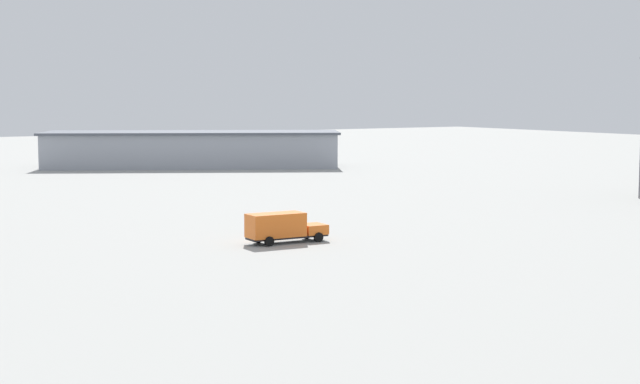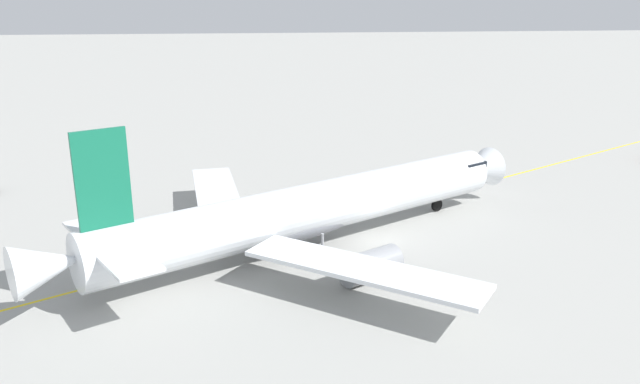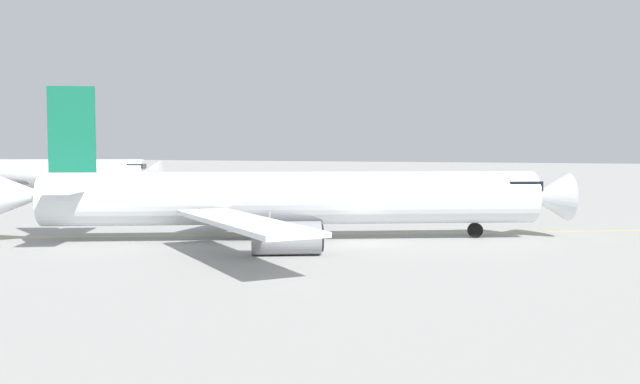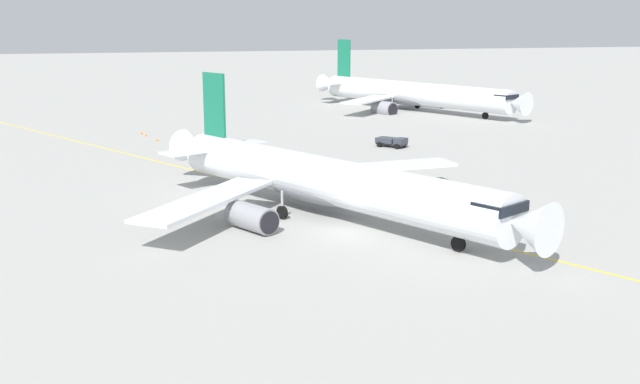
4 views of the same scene
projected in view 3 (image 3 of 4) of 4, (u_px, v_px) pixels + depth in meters
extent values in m
plane|color=#9E9E99|center=(364.00, 242.00, 46.78)|extent=(600.00, 600.00, 0.00)
cylinder|color=silver|center=(294.00, 198.00, 48.02)|extent=(32.45, 19.98, 3.77)
cone|color=silver|center=(548.00, 197.00, 49.41)|extent=(4.34, 4.58, 3.58)
cone|color=silver|center=(20.00, 195.00, 46.59)|extent=(5.04, 4.72, 3.20)
cube|color=black|center=(519.00, 185.00, 49.19)|extent=(3.64, 3.96, 0.70)
ellipsoid|color=slate|center=(269.00, 213.00, 47.95)|extent=(12.65, 8.98, 2.07)
cube|color=#146B4C|center=(72.00, 129.00, 46.57)|extent=(2.93, 1.74, 5.93)
cube|color=silver|center=(85.00, 186.00, 49.93)|extent=(4.54, 5.40, 0.20)
cube|color=silver|center=(59.00, 191.00, 43.73)|extent=(4.54, 5.40, 0.20)
cube|color=silver|center=(251.00, 198.00, 57.26)|extent=(4.87, 15.46, 0.28)
cube|color=silver|center=(242.00, 222.00, 38.37)|extent=(14.06, 12.14, 0.28)
cylinder|color=gray|center=(282.00, 215.00, 55.26)|extent=(4.66, 3.79, 2.03)
cylinder|color=black|center=(308.00, 215.00, 55.42)|extent=(0.95, 1.58, 1.72)
cylinder|color=gray|center=(286.00, 238.00, 40.92)|extent=(4.66, 3.79, 2.03)
cylinder|color=black|center=(322.00, 238.00, 41.08)|extent=(0.95, 1.58, 1.72)
cylinder|color=#9EA0A5|center=(475.00, 218.00, 49.10)|extent=(0.20, 0.20, 1.77)
cylinder|color=black|center=(475.00, 230.00, 49.16)|extent=(1.11, 0.79, 1.10)
cylinder|color=#9EA0A5|center=(269.00, 215.00, 51.25)|extent=(0.20, 0.20, 1.77)
cylinder|color=black|center=(269.00, 227.00, 51.31)|extent=(1.11, 0.79, 1.10)
cylinder|color=#9EA0A5|center=(269.00, 225.00, 44.72)|extent=(0.20, 0.20, 1.77)
cylinder|color=black|center=(269.00, 238.00, 44.77)|extent=(1.11, 0.79, 1.10)
cylinder|color=silver|center=(15.00, 172.00, 104.26)|extent=(36.25, 21.76, 3.84)
cone|color=silver|center=(151.00, 172.00, 105.63)|extent=(4.36, 4.63, 3.65)
cube|color=black|center=(137.00, 166.00, 105.43)|extent=(3.65, 4.01, 0.70)
ellipsoid|color=slate|center=(3.00, 179.00, 104.19)|extent=(14.03, 9.66, 2.11)
cube|color=silver|center=(19.00, 174.00, 112.66)|extent=(5.91, 13.73, 0.28)
cylinder|color=gray|center=(26.00, 184.00, 110.89)|extent=(4.56, 4.05, 2.57)
cylinder|color=black|center=(38.00, 184.00, 111.02)|extent=(1.16, 2.00, 2.18)
cylinder|color=black|center=(7.00, 188.00, 97.93)|extent=(1.16, 2.00, 2.18)
cylinder|color=#9EA0A5|center=(113.00, 182.00, 105.34)|extent=(0.20, 0.20, 1.78)
cylinder|color=black|center=(113.00, 187.00, 105.39)|extent=(1.11, 0.78, 1.10)
cylinder|color=#9EA0A5|center=(11.00, 181.00, 107.53)|extent=(0.20, 0.20, 1.78)
cylinder|color=black|center=(11.00, 187.00, 107.59)|extent=(1.11, 0.78, 1.10)
cube|color=#232326|center=(117.00, 203.00, 75.67)|extent=(3.85, 3.57, 0.20)
cube|color=#2D333D|center=(129.00, 199.00, 75.98)|extent=(2.02, 2.11, 0.70)
cube|color=black|center=(133.00, 198.00, 76.10)|extent=(1.04, 1.22, 0.39)
cube|color=#2D333D|center=(111.00, 200.00, 75.46)|extent=(3.01, 2.93, 0.60)
cylinder|color=black|center=(129.00, 203.00, 76.89)|extent=(0.67, 0.62, 0.64)
cylinder|color=black|center=(129.00, 204.00, 75.15)|extent=(0.67, 0.62, 0.64)
cylinder|color=black|center=(107.00, 204.00, 76.23)|extent=(0.67, 0.62, 0.64)
cylinder|color=black|center=(106.00, 205.00, 74.48)|extent=(0.67, 0.62, 0.64)
cube|color=yellow|center=(253.00, 235.00, 50.89)|extent=(136.14, 76.28, 0.01)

